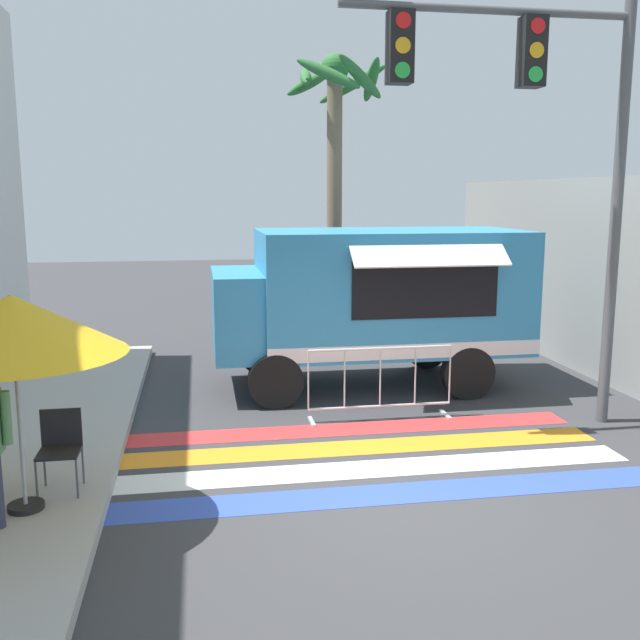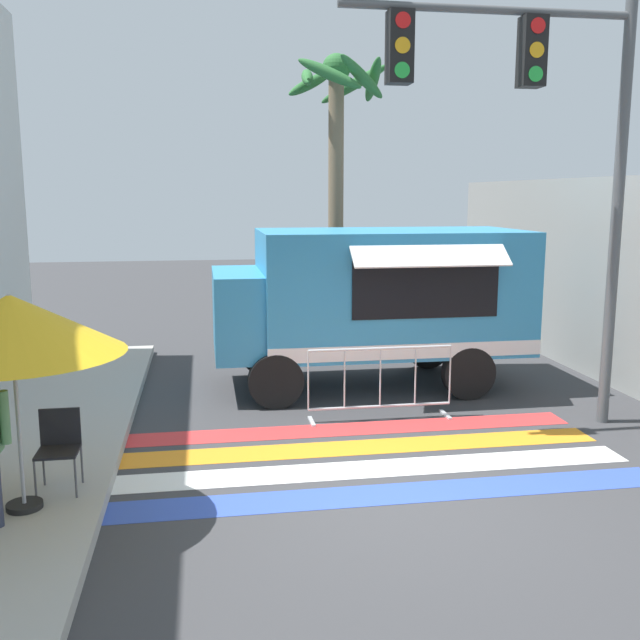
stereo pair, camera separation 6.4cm
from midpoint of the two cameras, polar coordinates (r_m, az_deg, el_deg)
ground_plane at (r=8.20m, az=6.25°, el=-13.91°), size 60.00×60.00×0.00m
crosswalk_painted at (r=9.29m, az=4.20°, el=-10.90°), size 6.40×2.84×0.01m
food_truck at (r=12.32m, az=3.93°, el=2.00°), size 5.28×2.81×2.72m
traffic_signal_pole at (r=10.38m, az=16.93°, el=15.51°), size 4.19×0.29×6.23m
patio_umbrella at (r=7.56m, az=-23.28°, el=-0.37°), size 2.20×2.20×2.21m
folding_chair at (r=8.29m, az=-19.94°, el=-9.17°), size 0.43×0.43×0.87m
barricade_front at (r=10.66m, az=5.01°, el=-5.08°), size 2.19×0.44×1.10m
palm_tree at (r=15.67m, az=1.56°, el=14.12°), size 2.38×2.40×6.23m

